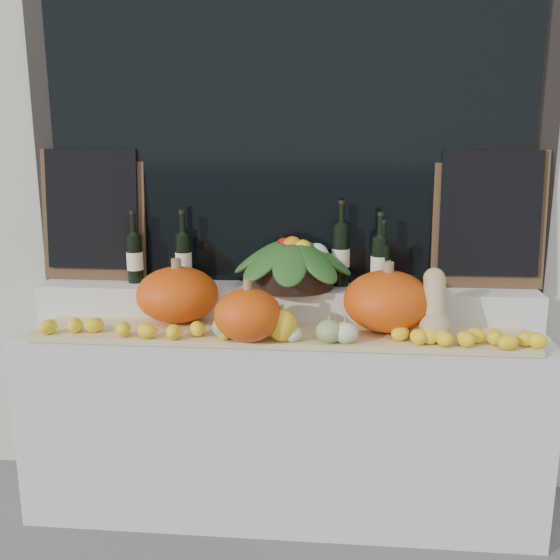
% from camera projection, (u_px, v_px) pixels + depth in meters
% --- Properties ---
extents(storefront_facade, '(7.00, 0.94, 4.50)m').
position_uv_depth(storefront_facade, '(294.00, 29.00, 3.17)').
color(storefront_facade, beige).
rests_on(storefront_facade, ground).
extents(display_sill, '(2.30, 0.55, 0.88)m').
position_uv_depth(display_sill, '(281.00, 419.00, 2.88)').
color(display_sill, silver).
rests_on(display_sill, ground).
extents(rear_tier, '(2.30, 0.25, 0.16)m').
position_uv_depth(rear_tier, '(284.00, 302.00, 2.91)').
color(rear_tier, silver).
rests_on(rear_tier, display_sill).
extents(straw_bedding, '(2.10, 0.32, 0.02)m').
position_uv_depth(straw_bedding, '(279.00, 334.00, 2.66)').
color(straw_bedding, tan).
rests_on(straw_bedding, display_sill).
extents(pumpkin_left, '(0.49, 0.49, 0.25)m').
position_uv_depth(pumpkin_left, '(177.00, 294.00, 2.78)').
color(pumpkin_left, '#E34F0B').
rests_on(pumpkin_left, straw_bedding).
extents(pumpkin_right, '(0.44, 0.44, 0.26)m').
position_uv_depth(pumpkin_right, '(387.00, 301.00, 2.65)').
color(pumpkin_right, '#E34F0B').
rests_on(pumpkin_right, straw_bedding).
extents(pumpkin_center, '(0.30, 0.30, 0.22)m').
position_uv_depth(pumpkin_center, '(248.00, 315.00, 2.52)').
color(pumpkin_center, '#E34F0B').
rests_on(pumpkin_center, straw_bedding).
extents(butternut_squash, '(0.13, 0.20, 0.28)m').
position_uv_depth(butternut_squash, '(435.00, 308.00, 2.55)').
color(butternut_squash, tan).
rests_on(butternut_squash, straw_bedding).
extents(decorative_gourds, '(0.60, 0.13, 0.16)m').
position_uv_depth(decorative_gourds, '(291.00, 328.00, 2.53)').
color(decorative_gourds, '#3C6C20').
rests_on(decorative_gourds, straw_bedding).
extents(lemon_heap, '(2.20, 0.16, 0.06)m').
position_uv_depth(lemon_heap, '(276.00, 333.00, 2.54)').
color(lemon_heap, yellow).
rests_on(lemon_heap, straw_bedding).
extents(produce_bowl, '(0.58, 0.58, 0.25)m').
position_uv_depth(produce_bowl, '(292.00, 262.00, 2.85)').
color(produce_bowl, black).
rests_on(produce_bowl, rear_tier).
extents(wine_bottle_far_left, '(0.08, 0.08, 0.34)m').
position_uv_depth(wine_bottle_far_left, '(135.00, 258.00, 2.94)').
color(wine_bottle_far_left, black).
rests_on(wine_bottle_far_left, rear_tier).
extents(wine_bottle_near_left, '(0.08, 0.08, 0.35)m').
position_uv_depth(wine_bottle_near_left, '(184.00, 258.00, 2.92)').
color(wine_bottle_near_left, black).
rests_on(wine_bottle_near_left, rear_tier).
extents(wine_bottle_tall, '(0.08, 0.08, 0.39)m').
position_uv_depth(wine_bottle_tall, '(341.00, 255.00, 2.87)').
color(wine_bottle_tall, black).
rests_on(wine_bottle_tall, rear_tier).
extents(wine_bottle_near_right, '(0.08, 0.08, 0.35)m').
position_uv_depth(wine_bottle_near_right, '(379.00, 262.00, 2.82)').
color(wine_bottle_near_right, black).
rests_on(wine_bottle_near_right, rear_tier).
extents(wine_bottle_far_right, '(0.08, 0.08, 0.32)m').
position_uv_depth(wine_bottle_far_right, '(382.00, 265.00, 2.82)').
color(wine_bottle_far_right, black).
rests_on(wine_bottle_far_right, rear_tier).
extents(chalkboard_left, '(0.50, 0.09, 0.62)m').
position_uv_depth(chalkboard_left, '(93.00, 212.00, 2.96)').
color(chalkboard_left, '#4C331E').
rests_on(chalkboard_left, rear_tier).
extents(chalkboard_right, '(0.50, 0.09, 0.62)m').
position_uv_depth(chalkboard_right, '(490.00, 217.00, 2.80)').
color(chalkboard_right, '#4C331E').
rests_on(chalkboard_right, rear_tier).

